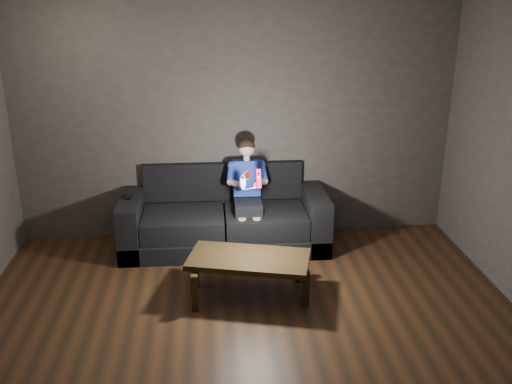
{
  "coord_description": "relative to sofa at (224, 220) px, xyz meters",
  "views": [
    {
      "loc": [
        -0.31,
        -3.85,
        2.83
      ],
      "look_at": [
        0.15,
        1.55,
        0.85
      ],
      "focal_mm": 40.0,
      "sensor_mm": 36.0,
      "label": 1
    }
  ],
  "objects": [
    {
      "name": "nunchuk_white",
      "position": [
        0.19,
        -0.49,
        0.62
      ],
      "size": [
        0.07,
        0.1,
        0.17
      ],
      "color": "white",
      "rests_on": "child"
    },
    {
      "name": "child",
      "position": [
        0.26,
        -0.07,
        0.45
      ],
      "size": [
        0.45,
        0.55,
        1.11
      ],
      "color": "black",
      "rests_on": "sofa"
    },
    {
      "name": "wii_remote_black",
      "position": [
        -1.04,
        -0.09,
        0.35
      ],
      "size": [
        0.05,
        0.16,
        0.03
      ],
      "color": "black",
      "rests_on": "sofa"
    },
    {
      "name": "sofa",
      "position": [
        0.0,
        0.0,
        0.0
      ],
      "size": [
        2.3,
        0.99,
        0.89
      ],
      "color": "black",
      "rests_on": "floor"
    },
    {
      "name": "coffee_table",
      "position": [
        0.19,
        -1.2,
        0.07
      ],
      "size": [
        1.23,
        0.82,
        0.41
      ],
      "color": "black",
      "rests_on": "floor"
    },
    {
      "name": "wii_remote_red",
      "position": [
        0.35,
        -0.49,
        0.66
      ],
      "size": [
        0.06,
        0.08,
        0.2
      ],
      "color": "#CE1D41",
      "rests_on": "child"
    },
    {
      "name": "floor",
      "position": [
        0.16,
        -2.17,
        -0.29
      ],
      "size": [
        5.0,
        5.0,
        0.0
      ],
      "primitive_type": "plane",
      "color": "black",
      "rests_on": "ground"
    },
    {
      "name": "ceiling",
      "position": [
        0.16,
        -2.17,
        2.41
      ],
      "size": [
        5.0,
        5.0,
        0.02
      ],
      "primitive_type": "cube",
      "color": "silver",
      "rests_on": "back_wall"
    },
    {
      "name": "back_wall",
      "position": [
        0.16,
        0.33,
        1.06
      ],
      "size": [
        5.0,
        0.04,
        2.7
      ],
      "primitive_type": "cube",
      "color": "#35312E",
      "rests_on": "ground"
    }
  ]
}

